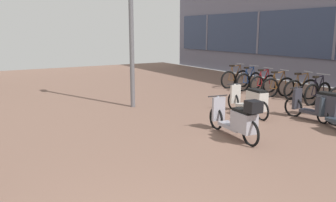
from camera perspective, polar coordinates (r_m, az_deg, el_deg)
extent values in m
cube|color=slate|center=(15.65, 26.29, 10.09)|extent=(0.10, 0.12, 2.13)
cube|color=slate|center=(18.33, 14.89, 10.95)|extent=(0.10, 0.12, 2.13)
cube|color=slate|center=(21.53, 6.60, 11.30)|extent=(0.10, 0.12, 2.13)
torus|color=black|center=(11.46, 26.23, 0.37)|extent=(0.69, 0.22, 0.70)
torus|color=black|center=(11.69, 22.89, 0.93)|extent=(0.74, 0.09, 0.73)
torus|color=black|center=(12.22, 24.61, 1.22)|extent=(0.74, 0.09, 0.73)
cylinder|color=black|center=(11.97, 24.04, 2.35)|extent=(0.32, 0.04, 0.64)
cylinder|color=black|center=(11.81, 23.51, 2.16)|extent=(0.14, 0.04, 0.58)
cylinder|color=black|center=(11.89, 24.02, 3.71)|extent=(0.39, 0.05, 0.09)
cylinder|color=black|center=(11.79, 23.22, 0.87)|extent=(0.25, 0.04, 0.08)
cylinder|color=black|center=(11.71, 23.19, 2.24)|extent=(0.17, 0.03, 0.54)
cylinder|color=black|center=(12.13, 24.58, 2.54)|extent=(0.15, 0.03, 0.58)
cube|color=black|center=(11.72, 23.50, 3.73)|extent=(0.22, 0.10, 0.06)
cylinder|color=#ADADB2|center=(12.04, 24.56, 4.11)|extent=(0.04, 0.48, 0.02)
torus|color=black|center=(12.38, 20.20, 1.68)|extent=(0.72, 0.29, 0.73)
torus|color=black|center=(12.75, 22.62, 1.77)|extent=(0.72, 0.29, 0.73)
cylinder|color=brown|center=(12.56, 21.76, 2.92)|extent=(0.31, 0.13, 0.64)
cylinder|color=brown|center=(12.45, 21.02, 2.79)|extent=(0.14, 0.08, 0.58)
cylinder|color=brown|center=(12.49, 21.66, 4.22)|extent=(0.38, 0.15, 0.09)
cylinder|color=brown|center=(12.45, 20.66, 1.59)|extent=(0.25, 0.10, 0.08)
cylinder|color=brown|center=(12.38, 20.56, 2.89)|extent=(0.17, 0.07, 0.53)
cylinder|color=brown|center=(12.67, 22.51, 3.05)|extent=(0.15, 0.07, 0.58)
cube|color=black|center=(12.38, 20.93, 4.29)|extent=(0.24, 0.15, 0.06)
cylinder|color=#ADADB2|center=(12.60, 22.42, 4.56)|extent=(0.17, 0.46, 0.02)
torus|color=black|center=(12.64, 16.69, 2.09)|extent=(0.72, 0.24, 0.73)
torus|color=black|center=(13.03, 19.16, 2.21)|extent=(0.72, 0.24, 0.73)
cylinder|color=brown|center=(12.83, 18.27, 3.31)|extent=(0.33, 0.11, 0.64)
cylinder|color=brown|center=(12.72, 17.51, 3.18)|extent=(0.15, 0.07, 0.58)
cylinder|color=brown|center=(12.76, 18.15, 4.58)|extent=(0.41, 0.13, 0.08)
cylinder|color=brown|center=(12.71, 17.16, 2.00)|extent=(0.26, 0.09, 0.08)
cylinder|color=brown|center=(12.64, 17.04, 3.27)|extent=(0.17, 0.07, 0.53)
cylinder|color=brown|center=(12.95, 19.03, 3.45)|extent=(0.15, 0.07, 0.58)
cube|color=black|center=(12.65, 17.40, 4.63)|extent=(0.24, 0.14, 0.06)
cylinder|color=#ADADB2|center=(12.87, 18.91, 4.92)|extent=(0.14, 0.47, 0.02)
torus|color=black|center=(13.19, 14.70, 2.57)|extent=(0.72, 0.11, 0.72)
torus|color=black|center=(13.62, 16.64, 2.74)|extent=(0.72, 0.11, 0.72)
cylinder|color=maroon|center=(13.41, 15.94, 3.77)|extent=(0.31, 0.05, 0.63)
cylinder|color=maroon|center=(13.28, 15.35, 3.63)|extent=(0.14, 0.04, 0.58)
cylinder|color=maroon|center=(13.34, 15.85, 4.97)|extent=(0.38, 0.06, 0.08)
cylinder|color=maroon|center=(13.27, 15.07, 2.50)|extent=(0.24, 0.04, 0.08)
cylinder|color=maroon|center=(13.20, 14.98, 3.71)|extent=(0.16, 0.03, 0.53)
cylinder|color=maroon|center=(13.54, 16.54, 3.92)|extent=(0.14, 0.04, 0.57)
cube|color=black|center=(13.21, 15.27, 5.01)|extent=(0.22, 0.10, 0.06)
cylinder|color=#ADADB2|center=(13.46, 16.45, 5.31)|extent=(0.05, 0.48, 0.02)
torus|color=black|center=(13.72, 12.48, 3.05)|extent=(0.74, 0.09, 0.74)
torus|color=black|center=(14.18, 14.37, 3.24)|extent=(0.74, 0.09, 0.74)
cylinder|color=navy|center=(13.96, 13.68, 4.25)|extent=(0.32, 0.04, 0.65)
cylinder|color=navy|center=(13.82, 13.10, 4.10)|extent=(0.14, 0.04, 0.59)
cylinder|color=navy|center=(13.89, 13.59, 5.43)|extent=(0.40, 0.04, 0.09)
cylinder|color=navy|center=(13.81, 12.84, 2.99)|extent=(0.26, 0.03, 0.08)
cylinder|color=navy|center=(13.73, 12.74, 4.18)|extent=(0.17, 0.03, 0.54)
cylinder|color=navy|center=(14.10, 14.27, 4.40)|extent=(0.15, 0.03, 0.59)
cube|color=black|center=(13.75, 13.01, 5.46)|extent=(0.22, 0.09, 0.06)
cylinder|color=#ADADB2|center=(14.02, 14.17, 5.77)|extent=(0.03, 0.48, 0.02)
torus|color=black|center=(14.27, 10.08, 3.49)|extent=(0.76, 0.14, 0.75)
torus|color=black|center=(14.69, 12.31, 3.64)|extent=(0.76, 0.14, 0.75)
cylinder|color=brown|center=(14.49, 11.47, 4.64)|extent=(0.34, 0.07, 0.66)
cylinder|color=brown|center=(14.36, 10.80, 4.51)|extent=(0.15, 0.05, 0.60)
cylinder|color=brown|center=(14.42, 11.34, 5.80)|extent=(0.43, 0.07, 0.09)
cylinder|color=brown|center=(14.35, 10.51, 3.42)|extent=(0.27, 0.05, 0.08)
cylinder|color=brown|center=(14.28, 10.37, 4.59)|extent=(0.18, 0.04, 0.55)
cylinder|color=brown|center=(14.62, 12.16, 4.77)|extent=(0.16, 0.04, 0.60)
cube|color=black|center=(14.29, 10.67, 5.84)|extent=(0.23, 0.11, 0.06)
cylinder|color=#ADADB2|center=(14.54, 12.02, 6.12)|extent=(0.07, 0.48, 0.02)
torus|color=black|center=(9.34, 15.45, -1.59)|extent=(0.12, 0.55, 0.55)
torus|color=black|center=(10.37, 10.86, -0.08)|extent=(0.12, 0.55, 0.55)
cube|color=silver|center=(9.86, 13.03, -0.94)|extent=(0.37, 0.77, 0.08)
cube|color=silver|center=(9.48, 14.62, 0.04)|extent=(0.37, 0.62, 0.50)
cube|color=black|center=(9.43, 14.71, 1.72)|extent=(0.32, 0.56, 0.06)
cylinder|color=silver|center=(10.30, 11.00, 1.37)|extent=(0.08, 0.13, 0.55)
cube|color=silver|center=(10.25, 11.23, 1.16)|extent=(0.33, 0.12, 0.54)
cylinder|color=black|center=(10.24, 11.13, 2.83)|extent=(0.52, 0.09, 0.03)
torus|color=black|center=(9.44, 26.26, -2.21)|extent=(0.10, 0.57, 0.56)
torus|color=black|center=(10.04, 20.23, -0.95)|extent=(0.10, 0.57, 0.56)
cube|color=#363640|center=(9.73, 23.14, -1.71)|extent=(0.33, 0.70, 0.08)
cube|color=#363640|center=(9.49, 25.24, -0.61)|extent=(0.34, 0.55, 0.52)
cube|color=black|center=(9.44, 25.39, 1.10)|extent=(0.30, 0.50, 0.06)
cylinder|color=#363640|center=(9.97, 20.46, 0.59)|extent=(0.08, 0.13, 0.56)
cube|color=#363640|center=(9.93, 20.80, 0.38)|extent=(0.33, 0.11, 0.56)
cylinder|color=black|center=(9.91, 20.69, 2.15)|extent=(0.52, 0.07, 0.03)
torus|color=black|center=(7.23, 13.64, -5.28)|extent=(0.13, 0.57, 0.57)
torus|color=black|center=(8.28, 8.04, -2.90)|extent=(0.13, 0.57, 0.57)
cube|color=#ABAAB6|center=(7.75, 10.64, -4.19)|extent=(0.37, 0.78, 0.08)
cube|color=#ABAAB6|center=(7.36, 12.58, -3.43)|extent=(0.37, 0.62, 0.42)
cube|color=black|center=(7.30, 12.66, -1.62)|extent=(0.32, 0.56, 0.06)
cylinder|color=#ABAAB6|center=(8.19, 8.19, -1.04)|extent=(0.08, 0.13, 0.57)
cube|color=#ABAAB6|center=(8.14, 8.46, -1.32)|extent=(0.33, 0.12, 0.56)
cylinder|color=black|center=(8.11, 8.34, 0.85)|extent=(0.52, 0.09, 0.03)
cube|color=black|center=(7.04, 14.11, -0.91)|extent=(0.31, 0.31, 0.24)
torus|color=black|center=(9.56, 24.47, -2.08)|extent=(0.22, 0.48, 0.49)
cylinder|color=#2F3944|center=(9.49, 24.68, -0.68)|extent=(0.11, 0.14, 0.50)
cube|color=#2F3944|center=(9.43, 24.92, -0.91)|extent=(0.33, 0.19, 0.49)
cylinder|color=black|center=(9.42, 24.89, 0.74)|extent=(0.50, 0.21, 0.03)
cylinder|color=slate|center=(10.43, -6.21, 14.14)|extent=(0.14, 0.14, 5.57)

